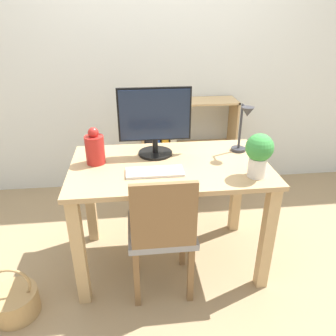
% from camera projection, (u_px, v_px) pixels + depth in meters
% --- Properties ---
extents(ground_plane, '(10.00, 10.00, 0.00)m').
position_uv_depth(ground_plane, '(170.00, 259.00, 2.39)').
color(ground_plane, '#997F5B').
extents(wall_back, '(8.00, 0.05, 2.60)m').
position_uv_depth(wall_back, '(154.00, 52.00, 2.91)').
color(wall_back, silver).
rests_on(wall_back, ground_plane).
extents(desk, '(1.24, 0.73, 0.77)m').
position_uv_depth(desk, '(170.00, 185.00, 2.12)').
color(desk, tan).
rests_on(desk, ground_plane).
extents(monitor, '(0.47, 0.23, 0.45)m').
position_uv_depth(monitor, '(155.00, 119.00, 2.09)').
color(monitor, black).
rests_on(monitor, desk).
extents(keyboard, '(0.34, 0.13, 0.02)m').
position_uv_depth(keyboard, '(155.00, 172.00, 1.94)').
color(keyboard, silver).
rests_on(keyboard, desk).
extents(vase, '(0.12, 0.12, 0.24)m').
position_uv_depth(vase, '(95.00, 148.00, 2.03)').
color(vase, '#B2231E').
rests_on(vase, desk).
extents(desk_lamp, '(0.10, 0.19, 0.33)m').
position_uv_depth(desk_lamp, '(244.00, 125.00, 2.11)').
color(desk_lamp, '#2D2D33').
rests_on(desk_lamp, desk).
extents(potted_plant, '(0.16, 0.16, 0.26)m').
position_uv_depth(potted_plant, '(259.00, 152.00, 1.84)').
color(potted_plant, silver).
rests_on(potted_plant, desk).
extents(chair, '(0.40, 0.40, 0.85)m').
position_uv_depth(chair, '(162.00, 230.00, 1.93)').
color(chair, gray).
rests_on(chair, ground_plane).
extents(bookshelf, '(0.88, 0.28, 0.90)m').
position_uv_depth(bookshelf, '(171.00, 148.00, 3.14)').
color(bookshelf, tan).
rests_on(bookshelf, ground_plane).
extents(basket, '(0.27, 0.27, 0.34)m').
position_uv_depth(basket, '(15.00, 302.00, 1.93)').
color(basket, tan).
rests_on(basket, ground_plane).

